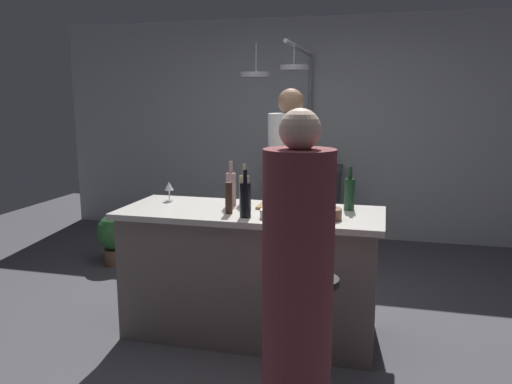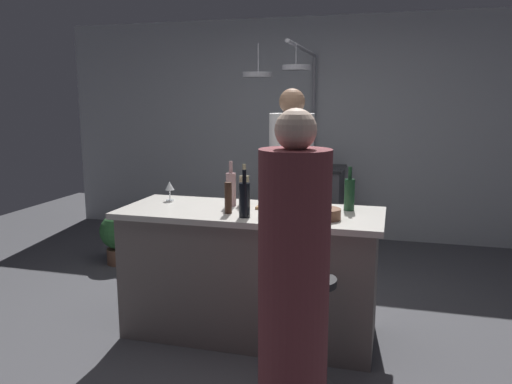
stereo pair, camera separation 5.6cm
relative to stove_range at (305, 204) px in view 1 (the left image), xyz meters
The scene contains 19 objects.
ground_plane 2.49m from the stove_range, 90.00° to the right, with size 9.00×9.00×0.00m, color #4C4C51.
back_wall 0.94m from the stove_range, 90.00° to the left, with size 6.40×0.16×2.60m, color #B2B7BC.
kitchen_island 2.45m from the stove_range, 90.00° to the right, with size 1.80×0.72×0.90m.
stove_range is the anchor object (origin of this frame).
chef 1.69m from the stove_range, 85.73° to the right, with size 0.37×0.37×1.74m.
bar_stool_right 3.12m from the stove_range, 80.06° to the right, with size 0.28×0.28×0.68m.
guest_right 3.50m from the stove_range, 81.73° to the right, with size 0.34×0.34×1.61m.
overhead_pot_rack 1.35m from the stove_range, 96.80° to the right, with size 0.62×1.57×2.17m.
potted_plant 2.17m from the stove_range, 142.67° to the right, with size 0.36×0.36×0.52m.
cutting_board 2.37m from the stove_range, 85.36° to the right, with size 0.32×0.22×0.02m, color #997047.
pepper_mill 2.65m from the stove_range, 92.52° to the right, with size 0.05×0.05×0.21m, color #382319.
wine_bottle_green 2.43m from the stove_range, 73.95° to the right, with size 0.07×0.07×0.30m.
wine_bottle_rose 2.42m from the stove_range, 94.18° to the right, with size 0.07×0.07×0.32m.
wine_bottle_dark 2.72m from the stove_range, 89.50° to the right, with size 0.07×0.07×0.31m.
wine_bottle_white 2.33m from the stove_range, 92.48° to the right, with size 0.07×0.07×0.29m.
wine_glass_by_chef 2.81m from the stove_range, 81.82° to the right, with size 0.07×0.07×0.15m.
wine_glass_near_left_guest 2.45m from the stove_range, 106.43° to the right, with size 0.07×0.07×0.15m.
mixing_bowl_wooden 2.68m from the stove_range, 78.28° to the right, with size 0.19×0.19×0.07m, color brown.
mixing_bowl_ceramic 2.69m from the stove_range, 85.74° to the right, with size 0.16×0.16×0.06m, color silver.
Camera 1 is at (0.88, -3.26, 1.64)m, focal length 35.31 mm.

